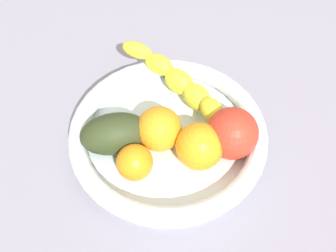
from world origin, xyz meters
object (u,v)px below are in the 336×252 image
Objects in this scene: fruit_bowl at (168,136)px; orange_front at (160,130)px; orange_mid_right at (199,146)px; avocado_dark at (115,134)px; tomato_red at (232,133)px; orange_mid_left at (135,162)px; banana_draped_left at (185,88)px.

orange_front is at bearing 7.37° from fruit_bowl.
orange_front is (1.41, 0.18, 2.63)cm from fruit_bowl.
orange_mid_right reaches higher than avocado_dark.
avocado_dark is 16.35cm from tomato_red.
orange_mid_left is at bearing 23.96° from fruit_bowl.
orange_front reaches higher than avocado_dark.
avocado_dark reaches higher than orange_mid_left.
avocado_dark is (7.23, -2.35, 2.34)cm from fruit_bowl.
banana_draped_left is at bearing -137.93° from fruit_bowl.
tomato_red reaches higher than fruit_bowl.
orange_mid_right reaches higher than orange_mid_left.
tomato_red reaches higher than orange_mid_left.
fruit_bowl is 2.95× the size of avocado_dark.
avocado_dark is at bearing -23.50° from orange_front.
fruit_bowl is 7.92cm from banana_draped_left.
orange_mid_left is 13.97cm from tomato_red.
orange_mid_right is at bearing 124.49° from orange_front.
tomato_red reaches higher than banana_draped_left.
orange_front is (6.95, 5.18, -0.03)cm from banana_draped_left.
orange_mid_right is at bearing 140.75° from avocado_dark.
fruit_bowl is 4.37× the size of orange_mid_right.
orange_front is 5.99cm from orange_mid_left.
fruit_bowl is at bearing -39.24° from tomato_red.
orange_mid_right is at bearing -5.28° from tomato_red.
fruit_bowl is at bearing -156.04° from orange_mid_left.
fruit_bowl is at bearing -68.48° from orange_mid_right.
avocado_dark is (5.82, -2.53, -0.29)cm from orange_front.
avocado_dark is (12.77, 2.65, -0.31)cm from banana_draped_left.
banana_draped_left is 3.83× the size of orange_mid_right.
orange_mid_left is (5.26, 2.78, -0.70)cm from orange_front.
orange_front is 1.27× the size of orange_mid_left.
banana_draped_left is 2.59× the size of avocado_dark.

